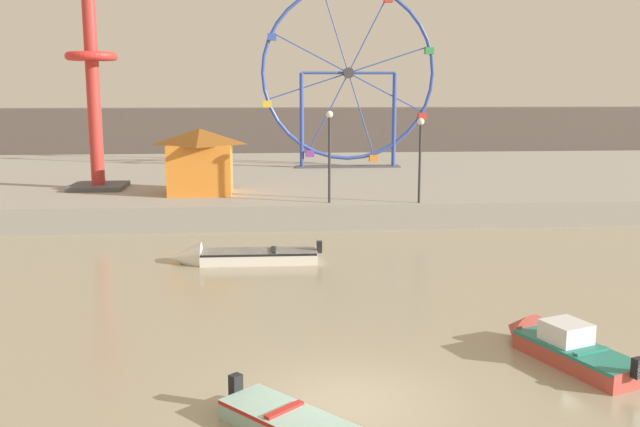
{
  "coord_description": "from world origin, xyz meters",
  "views": [
    {
      "loc": [
        -1.72,
        -14.04,
        6.62
      ],
      "look_at": [
        0.22,
        11.04,
        2.06
      ],
      "focal_mm": 40.16,
      "sensor_mm": 36.0,
      "label": 1
    }
  ],
  "objects_px": {
    "drop_tower_red_tower": "(93,83)",
    "promenade_lamp_near": "(420,148)",
    "motorboat_faded_red": "(558,344)",
    "carnival_booth_orange_canopy": "(200,160)",
    "promenade_lamp_far": "(329,144)",
    "motorboat_white_red_stripe": "(233,256)",
    "ferris_wheel_blue_frame": "(348,76)"
  },
  "relations": [
    {
      "from": "drop_tower_red_tower",
      "to": "promenade_lamp_near",
      "type": "xyz_separation_m",
      "value": [
        15.95,
        -5.86,
        -2.95
      ]
    },
    {
      "from": "motorboat_faded_red",
      "to": "carnival_booth_orange_canopy",
      "type": "relative_size",
      "value": 1.24
    },
    {
      "from": "promenade_lamp_far",
      "to": "motorboat_white_red_stripe",
      "type": "bearing_deg",
      "value": -122.72
    },
    {
      "from": "motorboat_white_red_stripe",
      "to": "ferris_wheel_blue_frame",
      "type": "xyz_separation_m",
      "value": [
        6.76,
        20.97,
        6.88
      ]
    },
    {
      "from": "drop_tower_red_tower",
      "to": "promenade_lamp_near",
      "type": "relative_size",
      "value": 3.12
    },
    {
      "from": "carnival_booth_orange_canopy",
      "to": "ferris_wheel_blue_frame",
      "type": "bearing_deg",
      "value": 51.1
    },
    {
      "from": "motorboat_faded_red",
      "to": "promenade_lamp_far",
      "type": "distance_m",
      "value": 17.48
    },
    {
      "from": "carnival_booth_orange_canopy",
      "to": "promenade_lamp_far",
      "type": "distance_m",
      "value": 7.16
    },
    {
      "from": "motorboat_white_red_stripe",
      "to": "promenade_lamp_far",
      "type": "xyz_separation_m",
      "value": [
        4.21,
        6.56,
        3.67
      ]
    },
    {
      "from": "motorboat_faded_red",
      "to": "ferris_wheel_blue_frame",
      "type": "distance_m",
      "value": 31.79
    },
    {
      "from": "motorboat_faded_red",
      "to": "carnival_booth_orange_canopy",
      "type": "xyz_separation_m",
      "value": [
        -10.37,
        19.99,
        2.56
      ]
    },
    {
      "from": "motorboat_white_red_stripe",
      "to": "drop_tower_red_tower",
      "type": "xyz_separation_m",
      "value": [
        -7.57,
        12.06,
        6.43
      ]
    },
    {
      "from": "motorboat_white_red_stripe",
      "to": "promenade_lamp_near",
      "type": "relative_size",
      "value": 1.45
    },
    {
      "from": "ferris_wheel_blue_frame",
      "to": "promenade_lamp_near",
      "type": "bearing_deg",
      "value": -83.75
    },
    {
      "from": "promenade_lamp_far",
      "to": "carnival_booth_orange_canopy",
      "type": "bearing_deg",
      "value": 151.35
    },
    {
      "from": "motorboat_faded_red",
      "to": "promenade_lamp_near",
      "type": "xyz_separation_m",
      "value": [
        0.02,
        16.24,
        3.42
      ]
    },
    {
      "from": "ferris_wheel_blue_frame",
      "to": "promenade_lamp_far",
      "type": "bearing_deg",
      "value": -100.03
    },
    {
      "from": "motorboat_white_red_stripe",
      "to": "drop_tower_red_tower",
      "type": "distance_m",
      "value": 15.62
    },
    {
      "from": "motorboat_white_red_stripe",
      "to": "ferris_wheel_blue_frame",
      "type": "distance_m",
      "value": 23.08
    },
    {
      "from": "motorboat_white_red_stripe",
      "to": "ferris_wheel_blue_frame",
      "type": "bearing_deg",
      "value": -107.38
    },
    {
      "from": "promenade_lamp_near",
      "to": "motorboat_faded_red",
      "type": "bearing_deg",
      "value": -90.06
    },
    {
      "from": "ferris_wheel_blue_frame",
      "to": "carnival_booth_orange_canopy",
      "type": "height_order",
      "value": "ferris_wheel_blue_frame"
    },
    {
      "from": "motorboat_faded_red",
      "to": "carnival_booth_orange_canopy",
      "type": "bearing_deg",
      "value": 6.42
    },
    {
      "from": "motorboat_white_red_stripe",
      "to": "carnival_booth_orange_canopy",
      "type": "relative_size",
      "value": 1.66
    },
    {
      "from": "carnival_booth_orange_canopy",
      "to": "promenade_lamp_far",
      "type": "xyz_separation_m",
      "value": [
        6.22,
        -3.4,
        1.05
      ]
    },
    {
      "from": "motorboat_faded_red",
      "to": "promenade_lamp_near",
      "type": "relative_size",
      "value": 1.08
    },
    {
      "from": "promenade_lamp_near",
      "to": "promenade_lamp_far",
      "type": "xyz_separation_m",
      "value": [
        -4.17,
        0.36,
        0.18
      ]
    },
    {
      "from": "drop_tower_red_tower",
      "to": "carnival_booth_orange_canopy",
      "type": "relative_size",
      "value": 3.57
    },
    {
      "from": "carnival_booth_orange_canopy",
      "to": "promenade_lamp_near",
      "type": "relative_size",
      "value": 0.87
    },
    {
      "from": "carnival_booth_orange_canopy",
      "to": "promenade_lamp_near",
      "type": "height_order",
      "value": "promenade_lamp_near"
    },
    {
      "from": "carnival_booth_orange_canopy",
      "to": "promenade_lamp_far",
      "type": "relative_size",
      "value": 0.81
    },
    {
      "from": "ferris_wheel_blue_frame",
      "to": "drop_tower_red_tower",
      "type": "bearing_deg",
      "value": -148.12
    }
  ]
}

